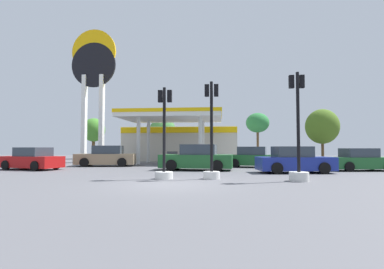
{
  "coord_description": "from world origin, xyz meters",
  "views": [
    {
      "loc": [
        1.98,
        -11.54,
        1.44
      ],
      "look_at": [
        -0.53,
        14.67,
        2.62
      ],
      "focal_mm": 27.75,
      "sensor_mm": 36.0,
      "label": 1
    }
  ],
  "objects_px": {
    "tree_2": "(258,123)",
    "traffic_signal_0": "(212,147)",
    "traffic_signal_1": "(164,151)",
    "car_3": "(361,161)",
    "car_5": "(254,158)",
    "car_2": "(197,158)",
    "station_pole_sign": "(94,76)",
    "car_0": "(106,157)",
    "tree_1": "(163,129)",
    "car_4": "(294,161)",
    "traffic_signal_2": "(298,150)",
    "tree_3": "(322,127)",
    "car_1": "(32,160)",
    "tree_0": "(94,130)"
  },
  "relations": [
    {
      "from": "traffic_signal_2",
      "to": "tree_1",
      "type": "relative_size",
      "value": 0.88
    },
    {
      "from": "car_5",
      "to": "tree_0",
      "type": "xyz_separation_m",
      "value": [
        -19.05,
        15.06,
        3.06
      ]
    },
    {
      "from": "traffic_signal_0",
      "to": "traffic_signal_1",
      "type": "xyz_separation_m",
      "value": [
        -2.2,
        -0.18,
        -0.2
      ]
    },
    {
      "from": "car_0",
      "to": "car_2",
      "type": "bearing_deg",
      "value": -24.47
    },
    {
      "from": "car_4",
      "to": "tree_1",
      "type": "relative_size",
      "value": 0.82
    },
    {
      "from": "traffic_signal_0",
      "to": "tree_0",
      "type": "bearing_deg",
      "value": 124.35
    },
    {
      "from": "car_0",
      "to": "car_4",
      "type": "bearing_deg",
      "value": -20.43
    },
    {
      "from": "tree_0",
      "to": "car_4",
      "type": "bearing_deg",
      "value": -43.71
    },
    {
      "from": "traffic_signal_1",
      "to": "tree_2",
      "type": "distance_m",
      "value": 24.99
    },
    {
      "from": "car_3",
      "to": "tree_0",
      "type": "bearing_deg",
      "value": 144.83
    },
    {
      "from": "traffic_signal_2",
      "to": "tree_0",
      "type": "relative_size",
      "value": 0.89
    },
    {
      "from": "car_4",
      "to": "traffic_signal_2",
      "type": "height_order",
      "value": "traffic_signal_2"
    },
    {
      "from": "traffic_signal_0",
      "to": "traffic_signal_2",
      "type": "height_order",
      "value": "traffic_signal_2"
    },
    {
      "from": "car_0",
      "to": "traffic_signal_0",
      "type": "bearing_deg",
      "value": -45.61
    },
    {
      "from": "car_5",
      "to": "tree_2",
      "type": "distance_m",
      "value": 15.55
    },
    {
      "from": "traffic_signal_0",
      "to": "tree_2",
      "type": "bearing_deg",
      "value": 77.94
    },
    {
      "from": "traffic_signal_2",
      "to": "car_5",
      "type": "bearing_deg",
      "value": 95.51
    },
    {
      "from": "traffic_signal_0",
      "to": "traffic_signal_1",
      "type": "height_order",
      "value": "traffic_signal_0"
    },
    {
      "from": "tree_1",
      "to": "tree_2",
      "type": "relative_size",
      "value": 0.93
    },
    {
      "from": "car_5",
      "to": "traffic_signal_2",
      "type": "distance_m",
      "value": 9.26
    },
    {
      "from": "station_pole_sign",
      "to": "car_2",
      "type": "bearing_deg",
      "value": -39.31
    },
    {
      "from": "station_pole_sign",
      "to": "tree_1",
      "type": "xyz_separation_m",
      "value": [
        4.8,
        11.27,
        -4.64
      ]
    },
    {
      "from": "tree_2",
      "to": "tree_3",
      "type": "xyz_separation_m",
      "value": [
        8.37,
        1.9,
        -0.35
      ]
    },
    {
      "from": "car_1",
      "to": "tree_1",
      "type": "xyz_separation_m",
      "value": [
        4.64,
        20.91,
        3.25
      ]
    },
    {
      "from": "station_pole_sign",
      "to": "traffic_signal_0",
      "type": "height_order",
      "value": "station_pole_sign"
    },
    {
      "from": "tree_3",
      "to": "car_2",
      "type": "bearing_deg",
      "value": -125.8
    },
    {
      "from": "tree_3",
      "to": "car_3",
      "type": "bearing_deg",
      "value": -102.13
    },
    {
      "from": "car_2",
      "to": "car_4",
      "type": "relative_size",
      "value": 1.08
    },
    {
      "from": "car_4",
      "to": "tree_1",
      "type": "distance_m",
      "value": 25.11
    },
    {
      "from": "station_pole_sign",
      "to": "tree_2",
      "type": "bearing_deg",
      "value": 28.14
    },
    {
      "from": "tree_1",
      "to": "tree_3",
      "type": "bearing_deg",
      "value": -0.52
    },
    {
      "from": "station_pole_sign",
      "to": "car_5",
      "type": "bearing_deg",
      "value": -20.91
    },
    {
      "from": "car_2",
      "to": "tree_3",
      "type": "xyz_separation_m",
      "value": [
        14.51,
        20.11,
        3.41
      ]
    },
    {
      "from": "station_pole_sign",
      "to": "traffic_signal_1",
      "type": "height_order",
      "value": "station_pole_sign"
    },
    {
      "from": "station_pole_sign",
      "to": "car_4",
      "type": "bearing_deg",
      "value": -32.2
    },
    {
      "from": "car_0",
      "to": "tree_2",
      "type": "distance_m",
      "value": 20.43
    },
    {
      "from": "car_4",
      "to": "tree_0",
      "type": "bearing_deg",
      "value": 136.29
    },
    {
      "from": "traffic_signal_0",
      "to": "car_2",
      "type": "bearing_deg",
      "value": 101.84
    },
    {
      "from": "car_2",
      "to": "tree_2",
      "type": "xyz_separation_m",
      "value": [
        6.14,
        18.22,
        3.76
      ]
    },
    {
      "from": "car_5",
      "to": "traffic_signal_0",
      "type": "relative_size",
      "value": 1.0
    },
    {
      "from": "tree_3",
      "to": "tree_1",
      "type": "bearing_deg",
      "value": 179.48
    },
    {
      "from": "car_3",
      "to": "traffic_signal_1",
      "type": "relative_size",
      "value": 0.96
    },
    {
      "from": "car_2",
      "to": "tree_3",
      "type": "bearing_deg",
      "value": 54.2
    },
    {
      "from": "car_0",
      "to": "tree_3",
      "type": "bearing_deg",
      "value": 37.47
    },
    {
      "from": "tree_1",
      "to": "traffic_signal_2",
      "type": "bearing_deg",
      "value": -67.02
    },
    {
      "from": "car_2",
      "to": "traffic_signal_1",
      "type": "bearing_deg",
      "value": -101.18
    },
    {
      "from": "tree_1",
      "to": "tree_2",
      "type": "bearing_deg",
      "value": -9.56
    },
    {
      "from": "tree_2",
      "to": "traffic_signal_0",
      "type": "bearing_deg",
      "value": -102.06
    },
    {
      "from": "car_3",
      "to": "car_5",
      "type": "height_order",
      "value": "car_5"
    },
    {
      "from": "car_0",
      "to": "traffic_signal_1",
      "type": "relative_size",
      "value": 1.11
    }
  ]
}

